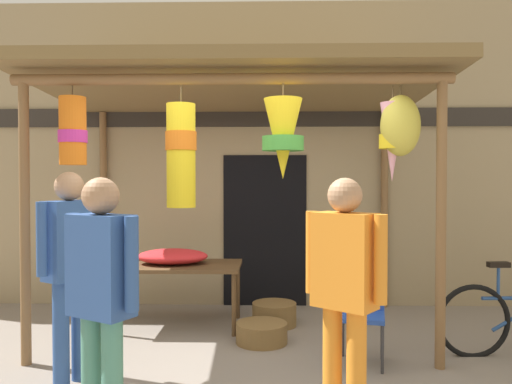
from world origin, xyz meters
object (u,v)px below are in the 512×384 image
wicker_basket_by_table (274,314)px  passerby_at_right (344,282)px  wicker_basket_spare (262,333)px  flower_heap_on_table (174,256)px  shopper_by_bananas (101,289)px  display_table (180,270)px  folding_chair (362,307)px  customer_foreground (70,258)px

wicker_basket_by_table → passerby_at_right: 2.64m
wicker_basket_spare → passerby_at_right: size_ratio=0.31×
flower_heap_on_table → shopper_by_bananas: shopper_by_bananas is taller
display_table → passerby_at_right: bearing=-57.9°
folding_chair → display_table: bearing=150.0°
customer_foreground → passerby_at_right: 2.26m
folding_chair → wicker_basket_by_table: size_ratio=1.66×
display_table → folding_chair: bearing=-30.0°
wicker_basket_by_table → display_table: bearing=-176.7°
wicker_basket_by_table → passerby_at_right: passerby_at_right is taller
flower_heap_on_table → wicker_basket_spare: size_ratio=1.53×
customer_foreground → folding_chair: bearing=12.4°
wicker_basket_by_table → wicker_basket_spare: (-0.14, -0.63, -0.03)m
display_table → folding_chair: 2.16m
wicker_basket_by_table → customer_foreground: (-1.70, -1.68, 0.90)m
display_table → flower_heap_on_table: flower_heap_on_table is taller
display_table → customer_foreground: 1.78m
wicker_basket_by_table → shopper_by_bananas: (-1.10, -2.70, 0.87)m
folding_chair → customer_foreground: bearing=-167.6°
display_table → wicker_basket_spare: size_ratio=2.59×
flower_heap_on_table → customer_foreground: size_ratio=0.46×
flower_heap_on_table → wicker_basket_by_table: (1.15, 0.05, -0.67)m
flower_heap_on_table → wicker_basket_spare: (1.01, -0.58, -0.69)m
shopper_by_bananas → customer_foreground: bearing=120.6°
display_table → wicker_basket_spare: bearing=-31.1°
wicker_basket_spare → customer_foreground: bearing=-145.8°
display_table → wicker_basket_spare: 1.22m
flower_heap_on_table → wicker_basket_spare: 1.36m
display_table → customer_foreground: (-0.63, -1.62, 0.39)m
wicker_basket_spare → shopper_by_bananas: (-0.96, -2.07, 0.90)m
wicker_basket_by_table → wicker_basket_spare: 0.64m
wicker_basket_by_table → passerby_at_right: bearing=-80.1°
folding_chair → shopper_by_bananas: 2.50m
wicker_basket_spare → shopper_by_bananas: shopper_by_bananas is taller
flower_heap_on_table → customer_foreground: 1.74m
display_table → customer_foreground: size_ratio=0.79×
folding_chair → wicker_basket_spare: folding_chair is taller
folding_chair → shopper_by_bananas: (-1.89, -1.56, 0.50)m
flower_heap_on_table → folding_chair: flower_heap_on_table is taller
wicker_basket_by_table → flower_heap_on_table: bearing=-177.7°
folding_chair → passerby_at_right: passerby_at_right is taller
wicker_basket_by_table → shopper_by_bananas: 3.04m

